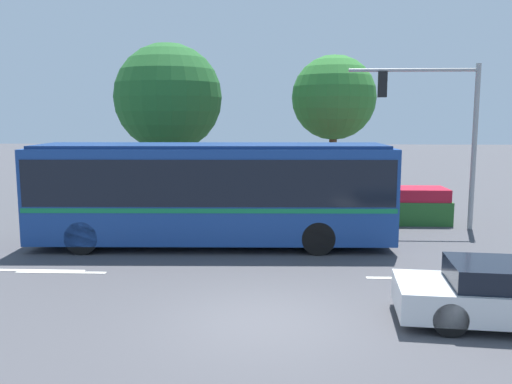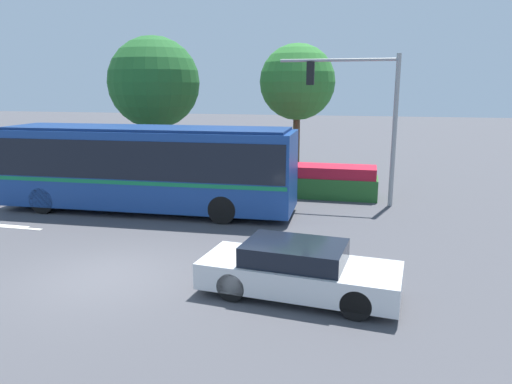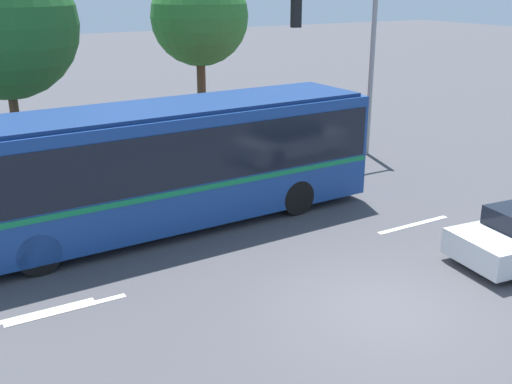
# 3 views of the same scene
# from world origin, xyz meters

# --- Properties ---
(ground_plane) EXTENTS (140.00, 140.00, 0.00)m
(ground_plane) POSITION_xyz_m (0.00, 0.00, 0.00)
(ground_plane) COLOR #444449
(city_bus) EXTENTS (11.29, 2.97, 3.23)m
(city_bus) POSITION_xyz_m (-1.81, 6.32, 1.84)
(city_bus) COLOR navy
(city_bus) RESTS_ON ground
(sedan_foreground) EXTENTS (4.67, 2.21, 1.24)m
(sedan_foreground) POSITION_xyz_m (4.90, 0.02, 0.60)
(sedan_foreground) COLOR silver
(sedan_foreground) RESTS_ON ground
(traffic_light_pole) EXTENTS (4.63, 0.24, 5.93)m
(traffic_light_pole) POSITION_xyz_m (6.20, 9.23, 3.96)
(traffic_light_pole) COLOR gray
(traffic_light_pole) RESTS_ON ground
(flowering_hedge) EXTENTS (8.36, 1.58, 1.36)m
(flowering_hedge) POSITION_xyz_m (2.64, 10.33, 0.67)
(flowering_hedge) COLOR #286028
(flowering_hedge) RESTS_ON ground
(street_tree_left) EXTENTS (4.66, 4.66, 7.23)m
(street_tree_left) POSITION_xyz_m (-4.50, 13.04, 4.89)
(street_tree_left) COLOR brown
(street_tree_left) RESTS_ON ground
(street_tree_centre) EXTENTS (3.76, 3.76, 6.80)m
(street_tree_centre) POSITION_xyz_m (2.74, 14.06, 4.90)
(street_tree_centre) COLOR brown
(street_tree_centre) RESTS_ON ground
(lane_stripe_near) EXTENTS (2.40, 0.16, 0.01)m
(lane_stripe_near) POSITION_xyz_m (3.74, 3.00, 0.01)
(lane_stripe_near) COLOR silver
(lane_stripe_near) RESTS_ON ground
(lane_stripe_mid) EXTENTS (2.40, 0.16, 0.01)m
(lane_stripe_mid) POSITION_xyz_m (-5.44, 3.14, 0.01)
(lane_stripe_mid) COLOR silver
(lane_stripe_mid) RESTS_ON ground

